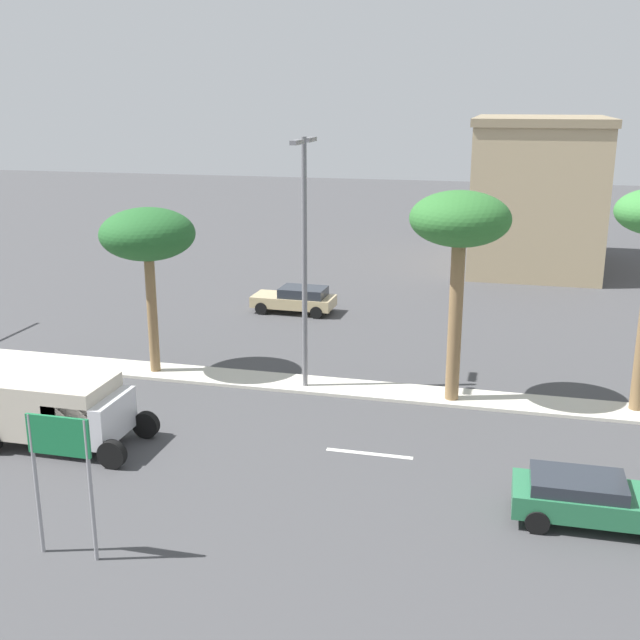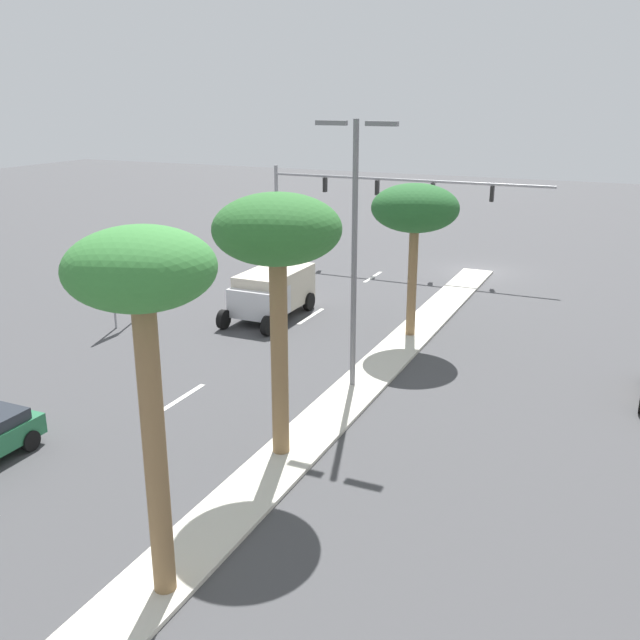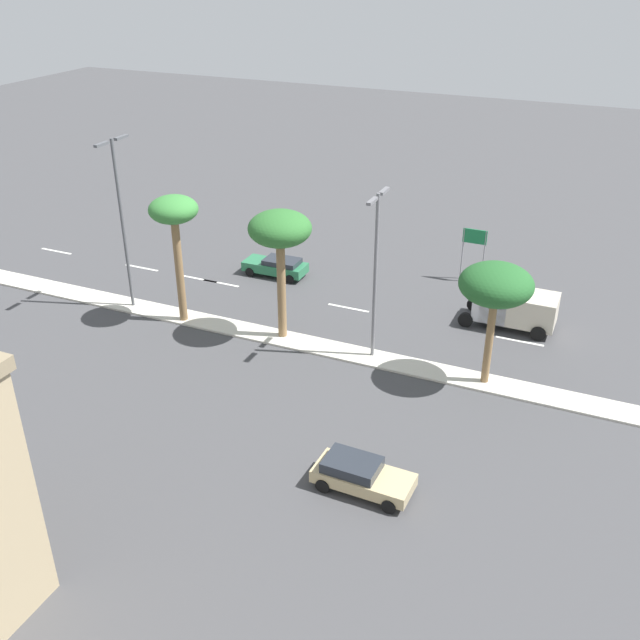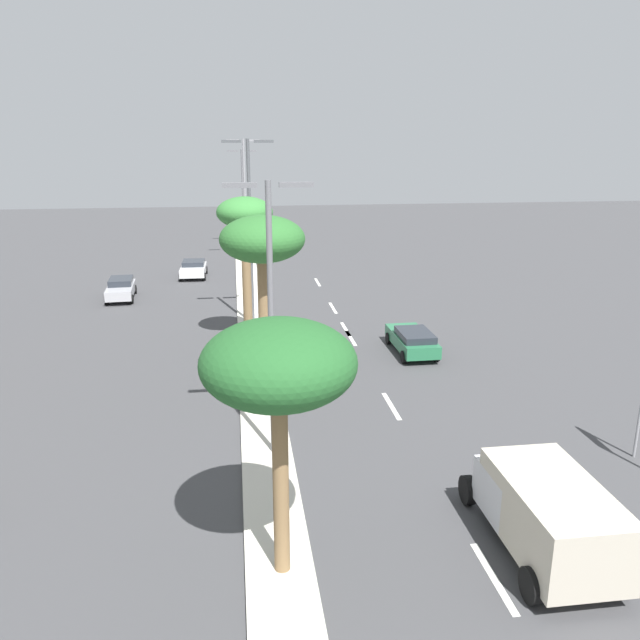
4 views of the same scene
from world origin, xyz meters
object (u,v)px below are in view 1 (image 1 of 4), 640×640
(palm_tree_trailing, at_px, (148,236))
(box_truck, at_px, (58,408))
(directional_road_sign, at_px, (60,455))
(street_lamp_near, at_px, (304,244))
(sedan_tan_rear, at_px, (296,299))
(sedan_green_right, at_px, (594,499))
(commercial_building, at_px, (537,193))
(palm_tree_right, at_px, (460,225))

(palm_tree_trailing, height_order, box_truck, palm_tree_trailing)
(directional_road_sign, relative_size, street_lamp_near, 0.39)
(directional_road_sign, xyz_separation_m, sedan_tan_rear, (-23.40, -0.70, -2.00))
(sedan_tan_rear, distance_m, sedan_green_right, 22.97)
(palm_tree_trailing, bearing_deg, directional_road_sign, 16.36)
(commercial_building, xyz_separation_m, palm_tree_right, (26.12, -3.15, 1.76))
(commercial_building, bearing_deg, street_lamp_near, -18.67)
(directional_road_sign, relative_size, sedan_green_right, 0.83)
(directional_road_sign, relative_size, box_truck, 0.67)
(commercial_building, height_order, sedan_green_right, commercial_building)
(sedan_green_right, height_order, box_truck, box_truck)
(commercial_building, distance_m, palm_tree_right, 26.37)
(palm_tree_right, xyz_separation_m, box_truck, (6.88, -12.12, -5.38))
(commercial_building, height_order, palm_tree_right, commercial_building)
(palm_tree_trailing, relative_size, sedan_tan_rear, 1.55)
(palm_tree_trailing, height_order, street_lamp_near, street_lamp_near)
(street_lamp_near, height_order, sedan_tan_rear, street_lamp_near)
(sedan_green_right, bearing_deg, commercial_building, -177.92)
(palm_tree_trailing, distance_m, palm_tree_right, 12.14)
(commercial_building, distance_m, street_lamp_near, 27.57)
(commercial_building, bearing_deg, palm_tree_right, -6.88)
(palm_tree_trailing, xyz_separation_m, sedan_tan_rear, (-10.54, 3.07, -4.97))
(sedan_tan_rear, bearing_deg, palm_tree_right, 40.04)
(palm_tree_right, height_order, street_lamp_near, street_lamp_near)
(palm_tree_trailing, bearing_deg, commercial_building, 149.52)
(palm_tree_right, height_order, box_truck, palm_tree_right)
(directional_road_sign, bearing_deg, street_lamp_near, 168.13)
(sedan_green_right, bearing_deg, palm_tree_trailing, -116.16)
(palm_tree_trailing, distance_m, box_truck, 8.35)
(street_lamp_near, height_order, box_truck, street_lamp_near)
(directional_road_sign, relative_size, palm_tree_right, 0.48)
(commercial_building, height_order, palm_tree_trailing, commercial_building)
(directional_road_sign, xyz_separation_m, commercial_building, (-38.77, 11.48, 2.16))
(directional_road_sign, distance_m, sedan_green_right, 13.73)
(palm_tree_trailing, bearing_deg, street_lamp_near, 88.31)
(sedan_green_right, xyz_separation_m, box_truck, (-1.02, -16.51, 0.55))
(palm_tree_trailing, xyz_separation_m, palm_tree_right, (0.20, 12.11, 0.95))
(sedan_tan_rear, bearing_deg, directional_road_sign, 1.71)
(sedan_green_right, bearing_deg, sedan_tan_rear, -144.26)
(commercial_building, relative_size, box_truck, 2.19)
(palm_tree_right, bearing_deg, box_truck, -60.44)
(palm_tree_right, xyz_separation_m, sedan_green_right, (7.90, 4.39, -5.93))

